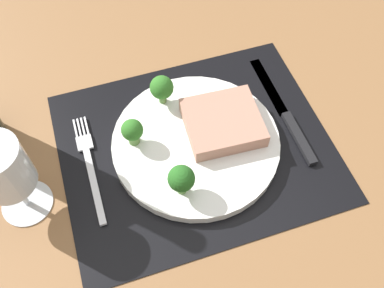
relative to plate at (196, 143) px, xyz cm
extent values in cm
cube|color=brown|center=(0.00, 0.00, -2.60)|extent=(140.00, 110.00, 3.00)
cube|color=black|center=(0.00, 0.00, -0.95)|extent=(41.44, 34.13, 0.30)
cylinder|color=white|center=(0.00, 0.00, 0.00)|extent=(25.83, 25.83, 1.60)
cube|color=tan|center=(4.69, 1.00, 2.09)|extent=(11.89, 11.11, 2.58)
cylinder|color=#5B8942|center=(-2.66, 8.90, 1.69)|extent=(1.21, 1.21, 1.79)
sphere|color=#2D6B23|center=(-2.66, 8.90, 4.19)|extent=(3.76, 3.76, 3.76)
cylinder|color=#5B8942|center=(-4.59, -7.47, 1.78)|extent=(1.36, 1.36, 1.95)
sphere|color=#235B1E|center=(-4.59, -7.47, 4.36)|extent=(3.79, 3.79, 3.79)
cylinder|color=#5B8942|center=(-8.96, 2.73, 1.64)|extent=(1.71, 1.71, 1.67)
sphere|color=#2D6B23|center=(-8.96, 2.73, 3.87)|extent=(3.29, 3.29, 3.29)
cube|color=silver|center=(-16.37, -2.00, -0.55)|extent=(1.00, 13.00, 0.50)
cube|color=silver|center=(-16.37, 5.80, -0.55)|extent=(2.40, 2.60, 0.40)
cube|color=silver|center=(-17.27, 8.90, -0.55)|extent=(0.30, 3.60, 0.35)
cube|color=silver|center=(-16.67, 8.90, -0.55)|extent=(0.30, 3.60, 0.35)
cube|color=silver|center=(-16.07, 8.90, -0.55)|extent=(0.30, 3.60, 0.35)
cube|color=silver|center=(-15.47, 8.90, -0.55)|extent=(0.30, 3.60, 0.35)
cube|color=black|center=(15.80, -3.90, -0.40)|extent=(1.40, 10.00, 0.80)
cube|color=silver|center=(15.80, 7.60, -0.65)|extent=(1.80, 13.00, 0.30)
cylinder|color=silver|center=(-26.13, -1.59, -0.90)|extent=(7.32, 7.32, 0.40)
cylinder|color=silver|center=(-26.13, -1.59, 2.52)|extent=(0.80, 0.80, 6.45)
cylinder|color=silver|center=(-26.13, -1.59, 9.46)|extent=(7.04, 7.04, 7.42)
cylinder|color=tan|center=(-26.13, -1.59, 7.67)|extent=(6.20, 6.20, 3.85)
camera|label=1|loc=(-11.73, -33.74, 55.50)|focal=39.99mm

